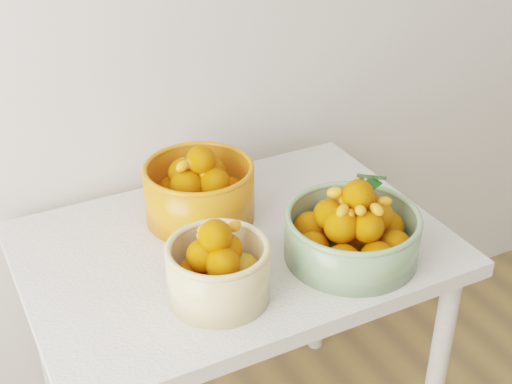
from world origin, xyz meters
TOP-DOWN VIEW (x-y plane):
  - table at (-0.22, 1.60)m, footprint 1.00×0.70m
  - bowl_cream at (-0.34, 1.43)m, footprint 0.23×0.23m
  - bowl_green at (-0.01, 1.43)m, footprint 0.38×0.38m
  - bowl_orange at (-0.25, 1.74)m, footprint 0.33×0.33m

SIDE VIEW (x-z plane):
  - table at x=-0.22m, z-range 0.28..1.03m
  - bowl_green at x=-0.01m, z-range 0.72..0.92m
  - bowl_cream at x=-0.34m, z-range 0.73..0.92m
  - bowl_orange at x=-0.25m, z-range 0.73..0.93m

